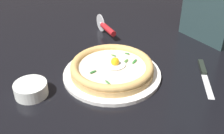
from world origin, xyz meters
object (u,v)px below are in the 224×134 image
(pizza, at_px, (112,67))
(side_bowl, at_px, (31,90))
(table_knife, at_px, (204,72))
(pizza_cutter, at_px, (106,28))

(pizza, distance_m, side_bowl, 0.25)
(side_bowl, distance_m, table_knife, 0.53)
(pizza, height_order, pizza_cutter, pizza_cutter)
(side_bowl, bearing_deg, table_knife, 166.81)
(pizza_cutter, relative_size, table_knife, 0.83)
(pizza_cutter, bearing_deg, side_bowl, 36.51)
(pizza_cutter, bearing_deg, pizza, 69.49)
(table_knife, bearing_deg, side_bowl, -13.19)
(side_bowl, distance_m, pizza_cutter, 0.43)
(pizza, xyz_separation_m, side_bowl, (0.25, -0.01, -0.01))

